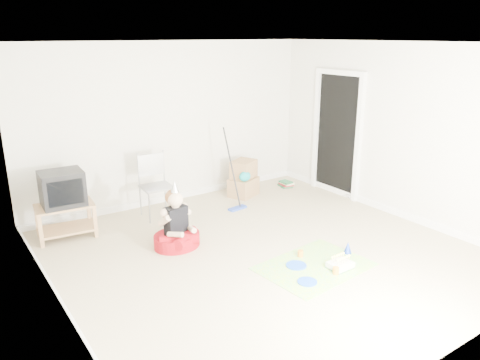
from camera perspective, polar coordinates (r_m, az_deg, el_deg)
ground at (r=6.10m, az=2.95°, el=-8.87°), size 5.00×5.00×0.00m
doorway_recess at (r=8.20m, az=11.78°, el=5.28°), size 0.02×0.90×2.05m
tv_stand at (r=6.87m, az=-20.48°, el=-4.36°), size 0.80×0.55×0.47m
crt_tv at (r=6.73m, az=-20.86°, el=-0.95°), size 0.57×0.48×0.47m
folding_chair at (r=7.18m, az=-10.11°, el=-0.83°), size 0.47×0.45×0.99m
cardboard_boxes at (r=8.08m, az=0.44°, el=0.11°), size 0.59×0.56×0.62m
floor_mop at (r=7.44m, az=-0.31°, el=-1.71°), size 0.33×0.43×1.28m
book_pile at (r=8.66m, az=5.61°, el=-0.45°), size 0.25×0.29×0.11m
seated_woman at (r=6.25m, az=-7.74°, el=-6.32°), size 0.72×0.72×0.91m
party_mat at (r=5.83m, az=9.04°, el=-10.33°), size 1.39×1.06×0.01m
birthday_cake at (r=5.83m, az=12.12°, el=-10.13°), size 0.28×0.23×0.14m
blue_plate_near at (r=5.80m, az=6.88°, el=-10.29°), size 0.30×0.30×0.01m
blue_plate_far at (r=5.47m, az=8.20°, el=-12.17°), size 0.27×0.27×0.01m
orange_cup_near at (r=6.02m, az=7.38°, el=-8.88°), size 0.07×0.07×0.08m
orange_cup_far at (r=5.68m, az=11.60°, el=-10.77°), size 0.10×0.10×0.08m
blue_party_hat at (r=6.20m, az=13.01°, el=-8.01°), size 0.13×0.13×0.15m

